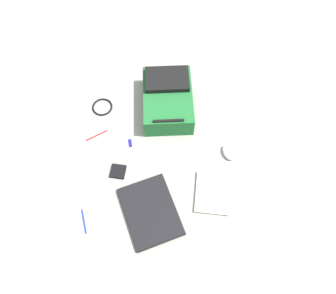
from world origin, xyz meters
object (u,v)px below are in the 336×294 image
at_px(laptop, 150,211).
at_px(cable_coil, 102,107).
at_px(pen_blue, 84,221).
at_px(earbud_pouch, 118,171).
at_px(usb_stick, 130,143).
at_px(pen_black, 97,135).
at_px(computer_mouse, 228,152).
at_px(backpack, 168,99).
at_px(book_comic, 213,193).

bearing_deg(laptop, cable_coil, -72.66).
xyz_separation_m(pen_blue, earbud_pouch, (-0.20, -0.26, 0.01)).
bearing_deg(usb_stick, pen_black, -22.57).
bearing_deg(pen_blue, laptop, -179.88).
relative_size(computer_mouse, usb_stick, 2.01).
bearing_deg(usb_stick, pen_blue, 56.39).
xyz_separation_m(backpack, computer_mouse, (-0.30, 0.38, -0.06)).
distance_m(cable_coil, earbud_pouch, 0.45).
bearing_deg(pen_black, book_comic, 143.53).
height_order(computer_mouse, usb_stick, computer_mouse).
height_order(laptop, computer_mouse, computer_mouse).
bearing_deg(usb_stick, book_comic, 138.43).
relative_size(earbud_pouch, usb_stick, 1.59).
height_order(pen_black, pen_blue, same).
distance_m(backpack, book_comic, 0.63).
relative_size(cable_coil, usb_stick, 2.50).
distance_m(pen_black, pen_blue, 0.52).
height_order(book_comic, usb_stick, book_comic).
bearing_deg(cable_coil, usb_stick, 118.44).
relative_size(laptop, pen_blue, 3.03).
bearing_deg(backpack, pen_black, 18.08).
bearing_deg(computer_mouse, usb_stick, -27.97).
bearing_deg(pen_black, earbud_pouch, 113.38).
bearing_deg(cable_coil, pen_blue, 79.02).
distance_m(pen_blue, usb_stick, 0.52).
height_order(laptop, cable_coil, laptop).
xyz_separation_m(book_comic, pen_blue, (0.71, 0.06, -0.01)).
relative_size(backpack, usb_stick, 8.55).
bearing_deg(pen_black, pen_blue, 79.70).
bearing_deg(computer_mouse, pen_black, -30.02).
bearing_deg(earbud_pouch, usb_stick, -115.63).
distance_m(book_comic, computer_mouse, 0.26).
xyz_separation_m(computer_mouse, earbud_pouch, (0.64, 0.03, -0.01)).
distance_m(book_comic, usb_stick, 0.56).
xyz_separation_m(backpack, pen_blue, (0.54, 0.66, -0.07)).
xyz_separation_m(backpack, usb_stick, (0.26, 0.23, -0.08)).
bearing_deg(book_comic, pen_blue, 4.45).
height_order(computer_mouse, cable_coil, computer_mouse).
height_order(laptop, usb_stick, laptop).
distance_m(cable_coil, pen_blue, 0.72).
height_order(backpack, earbud_pouch, backpack).
bearing_deg(usb_stick, backpack, -138.47).
xyz_separation_m(pen_blue, usb_stick, (-0.29, -0.43, -0.00)).
bearing_deg(usb_stick, cable_coil, -61.56).
bearing_deg(usb_stick, laptop, 99.39).
relative_size(laptop, earbud_pouch, 5.03).
height_order(book_comic, pen_black, book_comic).
relative_size(pen_black, pen_blue, 1.06).
distance_m(cable_coil, pen_black, 0.20).
bearing_deg(pen_blue, computer_mouse, -161.54).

